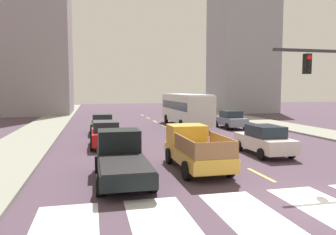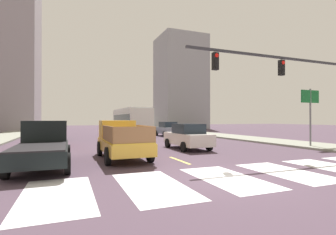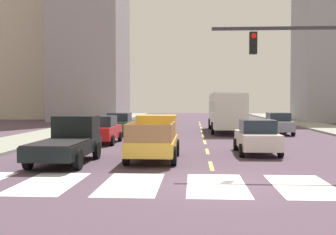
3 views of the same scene
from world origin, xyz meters
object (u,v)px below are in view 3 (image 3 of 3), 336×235
pickup_stakebed (154,138)px  pickup_dark (69,141)px  city_bus (226,109)px  sedan_near_right (257,137)px  sedan_near_left (120,124)px  sedan_far (102,130)px  sedan_mid (278,124)px

pickup_stakebed → pickup_dark: size_ratio=1.00×
city_bus → sedan_near_right: 15.14m
city_bus → sedan_near_left: 9.32m
city_bus → sedan_far: 13.44m
pickup_stakebed → sedan_near_left: (-3.95, 13.50, -0.08)m
pickup_stakebed → pickup_dark: bearing=-161.6°
city_bus → sedan_far: city_bus is taller
pickup_dark → sedan_far: 8.09m
pickup_stakebed → sedan_near_left: bearing=105.5°
pickup_stakebed → city_bus: 17.84m
pickup_dark → city_bus: city_bus is taller
pickup_dark → sedan_far: size_ratio=1.18×
sedan_far → pickup_stakebed: bearing=-57.4°
city_bus → pickup_stakebed: bearing=-106.9°
pickup_dark → sedan_mid: pickup_dark is taller
sedan_near_right → sedan_mid: size_ratio=1.00×
sedan_near_right → pickup_dark: bearing=-155.6°
pickup_stakebed → pickup_dark: (-3.60, -1.26, -0.02)m
pickup_dark → city_bus: 20.21m
city_bus → sedan_near_left: city_bus is taller
sedan_near_left → sedan_far: bearing=-88.0°
pickup_dark → sedan_near_right: bearing=19.8°
city_bus → sedan_near_left: bearing=-158.4°
pickup_dark → sedan_far: (-0.32, 8.08, -0.06)m
sedan_near_right → city_bus: bearing=94.3°
sedan_near_left → city_bus: bearing=25.4°
sedan_near_right → sedan_near_left: bearing=130.8°
pickup_dark → sedan_near_right: pickup_dark is taller
sedan_near_left → sedan_far: same height
pickup_stakebed → sedan_near_right: size_ratio=1.18×
sedan_far → pickup_dark: bearing=-85.0°
sedan_mid → pickup_dark: bearing=-127.7°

